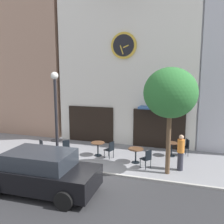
{
  "coord_description": "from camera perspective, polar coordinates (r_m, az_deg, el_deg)",
  "views": [
    {
      "loc": [
        3.76,
        -9.24,
        4.36
      ],
      "look_at": [
        0.07,
        2.3,
        2.41
      ],
      "focal_mm": 37.83,
      "sensor_mm": 36.0,
      "label": 1
    }
  ],
  "objects": [
    {
      "name": "cafe_chair_curbside",
      "position": [
        12.4,
        -0.46,
        -8.84
      ],
      "size": [
        0.52,
        0.52,
        0.9
      ],
      "color": "black",
      "rests_on": "ground_plane"
    },
    {
      "name": "cafe_table_near_curb",
      "position": [
        12.83,
        -3.43,
        -8.22
      ],
      "size": [
        0.74,
        0.74,
        0.74
      ],
      "color": "black",
      "rests_on": "ground_plane"
    },
    {
      "name": "street_tree",
      "position": [
        10.24,
        13.91,
        4.39
      ],
      "size": [
        2.26,
        2.04,
        4.66
      ],
      "color": "brown",
      "rests_on": "ground_plane"
    },
    {
      "name": "cafe_chair_mid_row",
      "position": [
        13.42,
        17.37,
        -7.86
      ],
      "size": [
        0.52,
        0.52,
        0.9
      ],
      "color": "black",
      "rests_on": "ground_plane"
    },
    {
      "name": "ground_plane",
      "position": [
        10.37,
        -5.5,
        -15.9
      ],
      "size": [
        26.51,
        10.47,
        0.13
      ],
      "color": "gray"
    },
    {
      "name": "cafe_table_leftmost",
      "position": [
        13.66,
        -13.2,
        -7.52
      ],
      "size": [
        0.65,
        0.65,
        0.73
      ],
      "color": "black",
      "rests_on": "ground_plane"
    },
    {
      "name": "neighbor_building_left",
      "position": [
        19.47,
        -20.1,
        16.87
      ],
      "size": [
        6.75,
        3.05,
        14.31
      ],
      "color": "#9E7A66",
      "rests_on": "ground_plane"
    },
    {
      "name": "clock_building",
      "position": [
        15.7,
        4.2,
        15.14
      ],
      "size": [
        8.69,
        4.03,
        11.66
      ],
      "color": "silver",
      "rests_on": "ground_plane"
    },
    {
      "name": "cafe_table_rightmost",
      "position": [
        11.88,
        5.76,
        -9.69
      ],
      "size": [
        0.76,
        0.76,
        0.72
      ],
      "color": "black",
      "rests_on": "ground_plane"
    },
    {
      "name": "cafe_chair_facing_wall",
      "position": [
        11.25,
        8.43,
        -10.87
      ],
      "size": [
        0.56,
        0.56,
        0.9
      ],
      "color": "black",
      "rests_on": "ground_plane"
    },
    {
      "name": "cafe_table_center",
      "position": [
        13.14,
        14.2,
        -8.23
      ],
      "size": [
        0.63,
        0.63,
        0.75
      ],
      "color": "black",
      "rests_on": "ground_plane"
    },
    {
      "name": "pedestrian_orange",
      "position": [
        11.29,
        16.26,
        -9.28
      ],
      "size": [
        0.44,
        0.44,
        1.67
      ],
      "color": "#2D2D38",
      "rests_on": "ground_plane"
    },
    {
      "name": "street_lamp",
      "position": [
        11.96,
        -13.35,
        -1.17
      ],
      "size": [
        0.36,
        0.36,
        4.47
      ],
      "color": "black",
      "rests_on": "ground_plane"
    },
    {
      "name": "cafe_chair_right_end",
      "position": [
        13.23,
        -16.33,
        -8.06
      ],
      "size": [
        0.55,
        0.55,
        0.9
      ],
      "color": "black",
      "rests_on": "ground_plane"
    },
    {
      "name": "parked_car_black",
      "position": [
        9.45,
        -16.88,
        -13.66
      ],
      "size": [
        4.35,
        2.11,
        1.55
      ],
      "color": "black",
      "rests_on": "ground_plane"
    },
    {
      "name": "cafe_chair_by_entrance",
      "position": [
        12.98,
        -11.18,
        -8.18
      ],
      "size": [
        0.56,
        0.56,
        0.9
      ],
      "color": "black",
      "rests_on": "ground_plane"
    }
  ]
}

